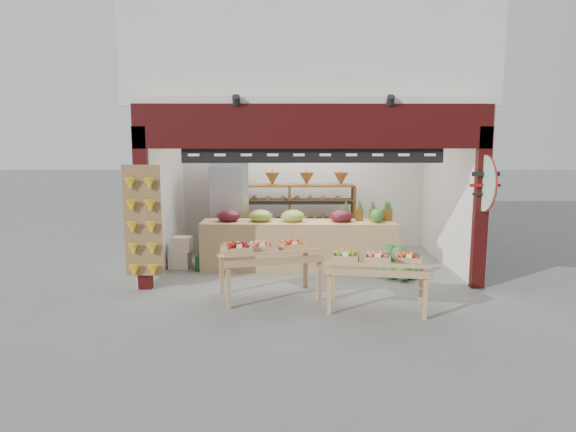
{
  "coord_description": "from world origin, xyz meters",
  "views": [
    {
      "loc": [
        -0.49,
        -9.29,
        2.48
      ],
      "look_at": [
        -0.39,
        -0.2,
        1.08
      ],
      "focal_mm": 32.0,
      "sensor_mm": 36.0,
      "label": 1
    }
  ],
  "objects_px": {
    "cardboard_stack": "(193,257)",
    "back_shelving": "(290,204)",
    "watermelon_pile": "(396,265)",
    "mid_counter": "(298,243)",
    "display_table_left": "(262,251)",
    "refrigerator": "(228,208)",
    "display_table_right": "(373,261)"
  },
  "relations": [
    {
      "from": "mid_counter",
      "to": "watermelon_pile",
      "type": "height_order",
      "value": "mid_counter"
    },
    {
      "from": "display_table_right",
      "to": "watermelon_pile",
      "type": "distance_m",
      "value": 1.89
    },
    {
      "from": "back_shelving",
      "to": "refrigerator",
      "type": "height_order",
      "value": "refrigerator"
    },
    {
      "from": "display_table_left",
      "to": "display_table_right",
      "type": "distance_m",
      "value": 1.73
    },
    {
      "from": "display_table_right",
      "to": "back_shelving",
      "type": "bearing_deg",
      "value": 107.54
    },
    {
      "from": "mid_counter",
      "to": "display_table_left",
      "type": "xyz_separation_m",
      "value": [
        -0.61,
        -1.75,
        0.24
      ]
    },
    {
      "from": "back_shelving",
      "to": "display_table_right",
      "type": "height_order",
      "value": "back_shelving"
    },
    {
      "from": "cardboard_stack",
      "to": "back_shelving",
      "type": "bearing_deg",
      "value": 35.24
    },
    {
      "from": "cardboard_stack",
      "to": "mid_counter",
      "type": "distance_m",
      "value": 2.02
    },
    {
      "from": "display_table_right",
      "to": "watermelon_pile",
      "type": "height_order",
      "value": "display_table_right"
    },
    {
      "from": "refrigerator",
      "to": "display_table_left",
      "type": "height_order",
      "value": "refrigerator"
    },
    {
      "from": "display_table_left",
      "to": "display_table_right",
      "type": "xyz_separation_m",
      "value": [
        1.63,
        -0.56,
        -0.02
      ]
    },
    {
      "from": "display_table_right",
      "to": "cardboard_stack",
      "type": "bearing_deg",
      "value": 141.92
    },
    {
      "from": "display_table_right",
      "to": "watermelon_pile",
      "type": "relative_size",
      "value": 2.09
    },
    {
      "from": "mid_counter",
      "to": "watermelon_pile",
      "type": "xyz_separation_m",
      "value": [
        1.74,
        -0.63,
        -0.28
      ]
    },
    {
      "from": "cardboard_stack",
      "to": "mid_counter",
      "type": "xyz_separation_m",
      "value": [
        2.0,
        -0.06,
        0.28
      ]
    },
    {
      "from": "back_shelving",
      "to": "cardboard_stack",
      "type": "bearing_deg",
      "value": -144.76
    },
    {
      "from": "back_shelving",
      "to": "display_table_left",
      "type": "distance_m",
      "value": 3.18
    },
    {
      "from": "mid_counter",
      "to": "display_table_left",
      "type": "bearing_deg",
      "value": -109.17
    },
    {
      "from": "refrigerator",
      "to": "watermelon_pile",
      "type": "height_order",
      "value": "refrigerator"
    },
    {
      "from": "mid_counter",
      "to": "display_table_left",
      "type": "distance_m",
      "value": 1.87
    },
    {
      "from": "cardboard_stack",
      "to": "watermelon_pile",
      "type": "xyz_separation_m",
      "value": [
        3.74,
        -0.69,
        -0.01
      ]
    },
    {
      "from": "display_table_right",
      "to": "display_table_left",
      "type": "bearing_deg",
      "value": 161.17
    },
    {
      "from": "back_shelving",
      "to": "display_table_right",
      "type": "relative_size",
      "value": 1.8
    },
    {
      "from": "display_table_left",
      "to": "refrigerator",
      "type": "bearing_deg",
      "value": 105.61
    },
    {
      "from": "display_table_left",
      "to": "display_table_right",
      "type": "relative_size",
      "value": 1.08
    },
    {
      "from": "refrigerator",
      "to": "cardboard_stack",
      "type": "height_order",
      "value": "refrigerator"
    },
    {
      "from": "display_table_left",
      "to": "watermelon_pile",
      "type": "xyz_separation_m",
      "value": [
        2.35,
        1.12,
        -0.52
      ]
    },
    {
      "from": "back_shelving",
      "to": "mid_counter",
      "type": "xyz_separation_m",
      "value": [
        0.14,
        -1.38,
        -0.56
      ]
    },
    {
      "from": "back_shelving",
      "to": "display_table_left",
      "type": "relative_size",
      "value": 1.67
    },
    {
      "from": "display_table_left",
      "to": "watermelon_pile",
      "type": "bearing_deg",
      "value": 25.45
    },
    {
      "from": "mid_counter",
      "to": "watermelon_pile",
      "type": "distance_m",
      "value": 1.88
    }
  ]
}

